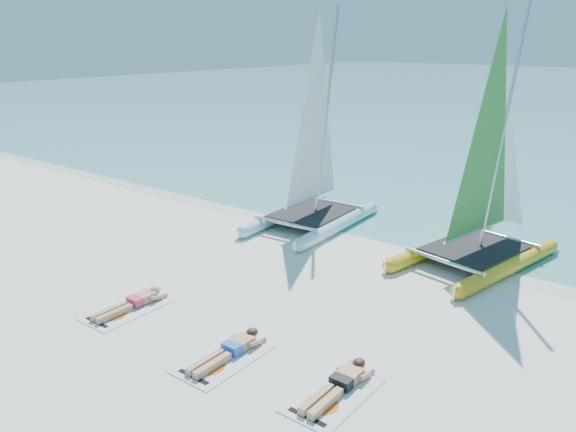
{
  "coord_description": "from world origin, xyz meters",
  "views": [
    {
      "loc": [
        6.72,
        -8.27,
        5.63
      ],
      "look_at": [
        -0.55,
        1.2,
        1.85
      ],
      "focal_mm": 35.0,
      "sensor_mm": 36.0,
      "label": 1
    }
  ],
  "objects_px": {
    "catamaran_blue": "(314,161)",
    "towel_c": "(333,394)",
    "towel_b": "(223,359)",
    "sunbather_c": "(340,383)",
    "towel_a": "(127,310)",
    "sunbather_b": "(230,349)",
    "catamaran_yellow": "(492,181)",
    "sunbather_a": "(133,302)"
  },
  "relations": [
    {
      "from": "sunbather_a",
      "to": "sunbather_b",
      "type": "distance_m",
      "value": 3.04
    },
    {
      "from": "towel_b",
      "to": "towel_c",
      "type": "relative_size",
      "value": 1.0
    },
    {
      "from": "catamaran_yellow",
      "to": "towel_c",
      "type": "relative_size",
      "value": 3.65
    },
    {
      "from": "towel_a",
      "to": "sunbather_a",
      "type": "relative_size",
      "value": 1.07
    },
    {
      "from": "towel_b",
      "to": "sunbather_c",
      "type": "xyz_separation_m",
      "value": [
        2.2,
        0.51,
        0.11
      ]
    },
    {
      "from": "towel_a",
      "to": "sunbather_b",
      "type": "bearing_deg",
      "value": 0.96
    },
    {
      "from": "towel_a",
      "to": "towel_b",
      "type": "xyz_separation_m",
      "value": [
        3.03,
        -0.14,
        0.0
      ]
    },
    {
      "from": "towel_a",
      "to": "sunbather_c",
      "type": "relative_size",
      "value": 1.07
    },
    {
      "from": "towel_b",
      "to": "sunbather_b",
      "type": "bearing_deg",
      "value": 90.0
    },
    {
      "from": "catamaran_yellow",
      "to": "towel_b",
      "type": "distance_m",
      "value": 8.42
    },
    {
      "from": "towel_b",
      "to": "sunbather_b",
      "type": "height_order",
      "value": "sunbather_b"
    },
    {
      "from": "catamaran_blue",
      "to": "towel_c",
      "type": "xyz_separation_m",
      "value": [
        5.42,
        -7.14,
        -2.01
      ]
    },
    {
      "from": "towel_c",
      "to": "sunbather_c",
      "type": "height_order",
      "value": "sunbather_c"
    },
    {
      "from": "sunbather_a",
      "to": "towel_c",
      "type": "height_order",
      "value": "sunbather_a"
    },
    {
      "from": "towel_a",
      "to": "towel_b",
      "type": "relative_size",
      "value": 1.0
    },
    {
      "from": "towel_b",
      "to": "sunbather_b",
      "type": "distance_m",
      "value": 0.22
    },
    {
      "from": "catamaran_blue",
      "to": "sunbather_b",
      "type": "height_order",
      "value": "catamaran_blue"
    },
    {
      "from": "catamaran_yellow",
      "to": "sunbather_a",
      "type": "relative_size",
      "value": 3.91
    },
    {
      "from": "sunbather_a",
      "to": "sunbather_b",
      "type": "height_order",
      "value": "same"
    },
    {
      "from": "catamaran_blue",
      "to": "sunbather_c",
      "type": "xyz_separation_m",
      "value": [
        5.42,
        -6.95,
        -1.91
      ]
    },
    {
      "from": "towel_a",
      "to": "sunbather_b",
      "type": "xyz_separation_m",
      "value": [
        3.03,
        0.05,
        0.11
      ]
    },
    {
      "from": "sunbather_b",
      "to": "sunbather_c",
      "type": "distance_m",
      "value": 2.22
    },
    {
      "from": "sunbather_c",
      "to": "catamaran_yellow",
      "type": "bearing_deg",
      "value": 91.01
    },
    {
      "from": "sunbather_a",
      "to": "towel_b",
      "type": "distance_m",
      "value": 3.05
    },
    {
      "from": "sunbather_a",
      "to": "sunbather_b",
      "type": "xyz_separation_m",
      "value": [
        3.03,
        -0.14,
        0.0
      ]
    },
    {
      "from": "sunbather_a",
      "to": "sunbather_c",
      "type": "bearing_deg",
      "value": 1.97
    },
    {
      "from": "sunbather_a",
      "to": "sunbather_b",
      "type": "bearing_deg",
      "value": -2.67
    },
    {
      "from": "catamaran_yellow",
      "to": "sunbather_b",
      "type": "height_order",
      "value": "catamaran_yellow"
    },
    {
      "from": "catamaran_yellow",
      "to": "towel_a",
      "type": "relative_size",
      "value": 3.65
    },
    {
      "from": "towel_a",
      "to": "sunbather_c",
      "type": "xyz_separation_m",
      "value": [
        5.23,
        0.37,
        0.11
      ]
    },
    {
      "from": "towel_b",
      "to": "sunbather_c",
      "type": "relative_size",
      "value": 1.07
    },
    {
      "from": "catamaran_blue",
      "to": "sunbather_a",
      "type": "relative_size",
      "value": 3.93
    },
    {
      "from": "sunbather_b",
      "to": "sunbather_c",
      "type": "height_order",
      "value": "same"
    },
    {
      "from": "catamaran_blue",
      "to": "sunbather_c",
      "type": "bearing_deg",
      "value": -54.91
    },
    {
      "from": "catamaran_blue",
      "to": "towel_c",
      "type": "height_order",
      "value": "catamaran_blue"
    },
    {
      "from": "towel_a",
      "to": "sunbather_c",
      "type": "bearing_deg",
      "value": 4.07
    },
    {
      "from": "catamaran_yellow",
      "to": "sunbather_a",
      "type": "xyz_separation_m",
      "value": [
        -5.1,
        -7.55,
        -2.01
      ]
    },
    {
      "from": "towel_a",
      "to": "catamaran_blue",
      "type": "bearing_deg",
      "value": 91.49
    },
    {
      "from": "catamaran_blue",
      "to": "sunbather_a",
      "type": "height_order",
      "value": "catamaran_blue"
    },
    {
      "from": "towel_b",
      "to": "sunbather_b",
      "type": "relative_size",
      "value": 1.07
    },
    {
      "from": "towel_b",
      "to": "sunbather_c",
      "type": "distance_m",
      "value": 2.26
    },
    {
      "from": "sunbather_b",
      "to": "catamaran_yellow",
      "type": "bearing_deg",
      "value": 74.94
    }
  ]
}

